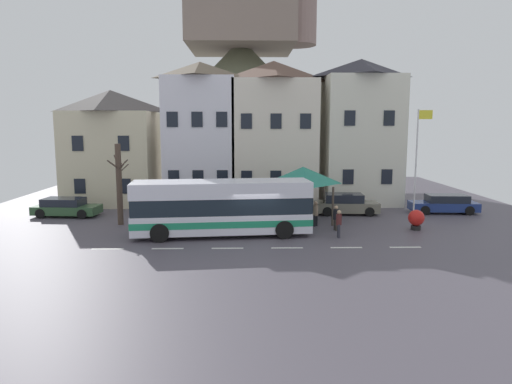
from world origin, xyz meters
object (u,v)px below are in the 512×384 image
Objects in this scene: hilltop_castle at (242,102)px; pedestrian_02 at (336,217)px; parked_car_01 at (172,204)px; public_bench at (275,206)px; townhouse_02 at (273,133)px; pedestrian_01 at (339,222)px; bare_tree_00 at (119,184)px; townhouse_03 at (359,132)px; flagpole at (417,157)px; townhouse_01 at (201,134)px; parked_car_04 at (252,204)px; transit_bus at (222,208)px; parked_car_03 at (66,207)px; townhouse_00 at (112,147)px; pedestrian_00 at (315,213)px; harbour_buoy at (416,219)px; bus_shelter at (303,176)px; parked_car_02 at (346,204)px; parked_car_00 at (444,204)px.

hilltop_castle reaches higher than pedestrian_02.
public_bench is at bearing -2.11° from parked_car_01.
townhouse_02 is 7.24× the size of pedestrian_01.
pedestrian_02 is 0.29× the size of bare_tree_00.
flagpole is at bearing -74.96° from townhouse_03.
townhouse_02 is (5.70, 0.68, 0.08)m from townhouse_01.
parked_car_04 is at bearing -110.10° from townhouse_02.
parked_car_03 is at bearing 146.65° from transit_bus.
pedestrian_00 is at bearing -31.54° from townhouse_00.
harbour_buoy is at bearing 20.18° from pedestrian_01.
hilltop_castle is at bearing 98.09° from bus_shelter.
bare_tree_00 is (-16.78, -8.27, -3.04)m from townhouse_03.
hilltop_castle is 34.75m from harbour_buoy.
bare_tree_00 is at bearing -174.59° from bus_shelter.
bus_shelter is at bearing -44.00° from townhouse_01.
bus_shelter is at bearing -26.99° from townhouse_00.
townhouse_01 is 0.98× the size of townhouse_03.
pedestrian_02 reaches higher than parked_car_02.
pedestrian_01 is (15.57, -11.97, -3.55)m from townhouse_00.
hilltop_castle reaches higher than bare_tree_00.
parked_car_01 is at bearing -43.25° from townhouse_00.
flagpole reaches higher than parked_car_04.
pedestrian_01 is (1.41, -4.76, -2.06)m from bus_shelter.
flagpole is (14.46, -7.12, -1.33)m from townhouse_01.
pedestrian_01 is at bearing -159.82° from harbour_buoy.
townhouse_03 is (12.49, 0.25, 0.14)m from townhouse_01.
townhouse_02 is 9.28× the size of harbour_buoy.
townhouse_03 is at bearing 71.12° from parked_car_02.
transit_bus is 11.47m from harbour_buoy.
townhouse_03 reaches higher than townhouse_01.
townhouse_01 is 7.13× the size of pedestrian_01.
hilltop_castle reaches higher than flagpole.
public_bench is at bearing 178.08° from parked_car_02.
parked_car_02 is (-2.06, -5.12, -4.91)m from townhouse_03.
townhouse_02 reaches higher than pedestrian_00.
pedestrian_02 is (5.73, -32.10, -8.22)m from hilltop_castle.
townhouse_00 is at bearing -114.58° from hilltop_castle.
public_bench is 10.65m from bare_tree_00.
parked_car_01 is at bearing -143.28° from townhouse_02.
parked_car_03 is at bearing 167.98° from pedestrian_00.
public_bench is at bearing 163.39° from flagpole.
pedestrian_02 is at bearing -73.79° from townhouse_02.
public_bench is at bearing 112.92° from pedestrian_01.
parked_car_00 is (11.76, -5.30, -4.91)m from townhouse_02.
transit_bus is at bearing -162.40° from flagpole.
pedestrian_00 is 4.86m from public_bench.
bare_tree_00 reaches higher than parked_car_02.
parked_car_01 is 16.61m from flagpole.
pedestrian_02 is (3.08, -10.60, -4.75)m from townhouse_02.
parked_car_00 is 10.56m from pedestrian_00.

